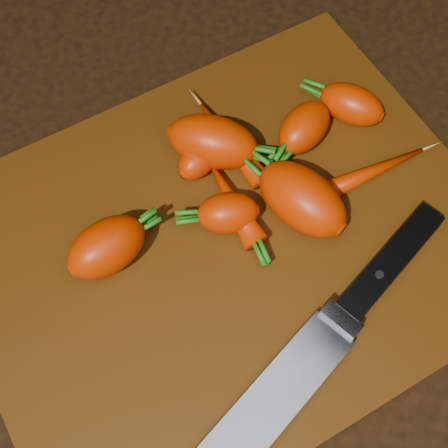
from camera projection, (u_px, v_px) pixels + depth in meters
ground at (229, 248)px, 0.62m from camera, size 2.00×2.00×0.01m
cutting_board at (229, 243)px, 0.61m from camera, size 0.50×0.40×0.01m
carrot_0 at (107, 247)px, 0.57m from camera, size 0.08×0.06×0.05m
carrot_1 at (228, 213)px, 0.59m from camera, size 0.07×0.06×0.04m
carrot_2 at (213, 142)px, 0.62m from camera, size 0.10×0.10×0.05m
carrot_3 at (302, 199)px, 0.59m from camera, size 0.08×0.11×0.06m
carrot_4 at (304, 128)px, 0.64m from camera, size 0.08×0.07×0.04m
carrot_5 at (199, 159)px, 0.62m from camera, size 0.06×0.05×0.03m
carrot_6 at (352, 104)px, 0.65m from camera, size 0.07×0.08×0.04m
carrot_7 at (230, 142)px, 0.64m from camera, size 0.03×0.11×0.02m
carrot_8 at (363, 176)px, 0.62m from camera, size 0.14×0.03×0.02m
carrot_9 at (233, 203)px, 0.61m from camera, size 0.03×0.10×0.03m
knife at (266, 409)px, 0.52m from camera, size 0.38×0.15×0.02m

